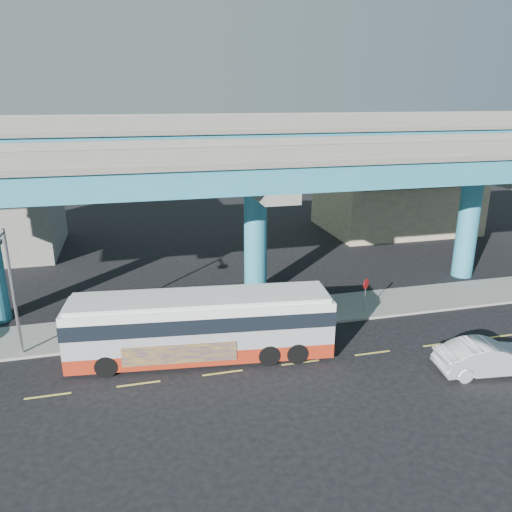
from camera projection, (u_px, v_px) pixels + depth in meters
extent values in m
plane|color=black|center=(298.00, 360.00, 25.53)|extent=(120.00, 120.00, 0.00)
cube|color=gray|center=(269.00, 315.00, 30.58)|extent=(70.00, 4.00, 0.15)
cube|color=#D8C64C|center=(48.00, 396.00, 22.44)|extent=(2.00, 0.12, 0.01)
cube|color=#D8C64C|center=(139.00, 384.00, 23.38)|extent=(2.00, 0.12, 0.01)
cube|color=#D8C64C|center=(223.00, 373.00, 24.31)|extent=(2.00, 0.12, 0.01)
cube|color=#D8C64C|center=(300.00, 363.00, 25.25)|extent=(2.00, 0.12, 0.01)
cube|color=#D8C64C|center=(372.00, 353.00, 26.18)|extent=(2.00, 0.12, 0.01)
cube|color=#D8C64C|center=(440.00, 344.00, 27.12)|extent=(2.00, 0.12, 0.01)
cube|color=#D8C64C|center=(502.00, 336.00, 28.05)|extent=(2.00, 0.12, 0.01)
cylinder|color=teal|center=(255.00, 243.00, 32.70)|extent=(1.50, 1.50, 7.40)
cube|color=gray|center=(255.00, 182.00, 31.48)|extent=(2.00, 12.00, 0.60)
cube|color=gray|center=(243.00, 161.00, 34.43)|extent=(1.80, 5.00, 1.20)
cylinder|color=teal|center=(467.00, 228.00, 36.44)|extent=(1.50, 1.50, 7.40)
cube|color=gray|center=(475.00, 173.00, 35.22)|extent=(2.00, 12.00, 0.60)
cube|color=gray|center=(447.00, 155.00, 38.17)|extent=(1.80, 5.00, 1.20)
cube|color=teal|center=(271.00, 174.00, 27.94)|extent=(52.00, 5.00, 1.40)
cube|color=gray|center=(271.00, 159.00, 27.68)|extent=(52.00, 5.40, 0.30)
cube|color=gray|center=(284.00, 154.00, 25.21)|extent=(52.00, 0.25, 0.80)
cube|color=gray|center=(260.00, 145.00, 29.82)|extent=(52.00, 0.25, 0.80)
cube|color=teal|center=(243.00, 142.00, 34.04)|extent=(52.00, 5.00, 1.40)
cube|color=gray|center=(243.00, 129.00, 33.78)|extent=(52.00, 5.40, 0.30)
cube|color=gray|center=(252.00, 122.00, 31.30)|extent=(52.00, 0.25, 0.80)
cube|color=gray|center=(235.00, 119.00, 35.92)|extent=(52.00, 0.25, 0.80)
cube|color=#BEAE88|center=(395.00, 194.00, 49.89)|extent=(14.00, 10.00, 7.00)
cube|color=black|center=(426.00, 181.00, 44.54)|extent=(12.00, 0.25, 1.20)
cube|color=#9C2612|center=(202.00, 346.00, 25.64)|extent=(13.42, 4.27, 0.77)
cube|color=#B9B9BF|center=(201.00, 325.00, 25.27)|extent=(13.42, 4.27, 1.65)
cube|color=black|center=(201.00, 315.00, 25.11)|extent=(13.49, 4.33, 0.77)
cube|color=silver|center=(201.00, 304.00, 24.92)|extent=(13.42, 4.27, 0.44)
cube|color=silver|center=(200.00, 298.00, 24.82)|extent=(13.00, 3.98, 0.22)
cube|color=black|center=(328.00, 311.00, 26.01)|extent=(0.35, 2.54, 1.32)
cube|color=black|center=(65.00, 326.00, 24.31)|extent=(0.35, 2.54, 1.32)
cube|color=#141558|center=(180.00, 354.00, 24.03)|extent=(5.47, 0.67, 0.99)
cylinder|color=black|center=(106.00, 366.00, 23.88)|extent=(1.13, 0.45, 1.10)
cylinder|color=black|center=(113.00, 341.00, 26.26)|extent=(1.13, 0.45, 1.10)
cylinder|color=black|center=(269.00, 355.00, 24.89)|extent=(1.13, 0.45, 1.10)
cylinder|color=black|center=(262.00, 332.00, 27.28)|extent=(1.13, 0.45, 1.10)
cylinder|color=black|center=(297.00, 353.00, 25.07)|extent=(1.13, 0.45, 1.10)
cylinder|color=black|center=(287.00, 331.00, 27.46)|extent=(1.13, 0.45, 1.10)
imported|color=#B4B5B9|center=(487.00, 357.00, 24.13)|extent=(2.83, 5.34, 1.63)
cylinder|color=gray|center=(13.00, 293.00, 24.93)|extent=(0.16, 0.16, 6.66)
cylinder|color=gray|center=(365.00, 298.00, 30.38)|extent=(0.06, 0.06, 1.97)
cylinder|color=#B20A0A|center=(366.00, 284.00, 30.07)|extent=(0.56, 0.44, 0.68)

